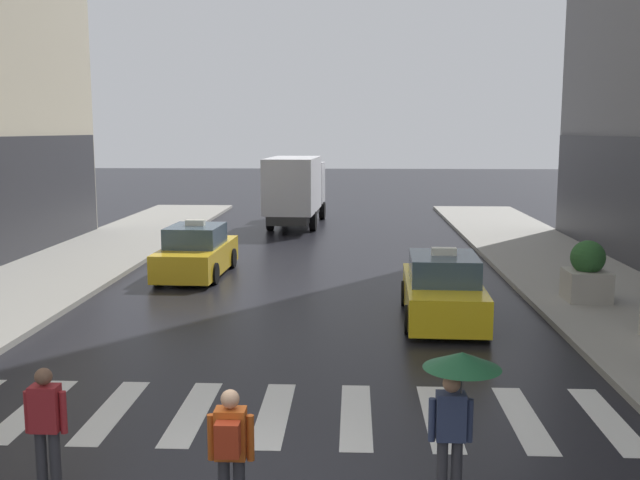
% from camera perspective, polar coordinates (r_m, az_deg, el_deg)
% --- Properties ---
extents(crosswalk_markings, '(11.30, 2.80, 0.01)m').
position_cam_1_polar(crosswalk_markings, '(12.37, -3.62, -13.35)').
color(crosswalk_markings, silver).
rests_on(crosswalk_markings, ground).
extents(taxi_lead, '(2.05, 4.60, 1.80)m').
position_cam_1_polar(taxi_lead, '(18.19, 9.54, -3.91)').
color(taxi_lead, yellow).
rests_on(taxi_lead, ground).
extents(taxi_second, '(2.05, 4.60, 1.80)m').
position_cam_1_polar(taxi_second, '(23.68, -9.59, -1.01)').
color(taxi_second, gold).
rests_on(taxi_second, ground).
extents(box_truck, '(2.58, 7.63, 3.35)m').
position_cam_1_polar(box_truck, '(35.19, -1.90, 4.06)').
color(box_truck, '#2D2D2D').
rests_on(box_truck, ground).
extents(pedestrian_with_umbrella, '(0.96, 0.96, 1.94)m').
position_cam_1_polar(pedestrian_with_umbrella, '(9.29, 10.70, -11.09)').
color(pedestrian_with_umbrella, '#333338').
rests_on(pedestrian_with_umbrella, ground).
extents(pedestrian_with_backpack, '(0.55, 0.43, 1.65)m').
position_cam_1_polar(pedestrian_with_backpack, '(8.89, -6.99, -15.70)').
color(pedestrian_with_backpack, '#333338').
rests_on(pedestrian_with_backpack, ground).
extents(pedestrian_plain_coat, '(0.55, 0.24, 1.65)m').
position_cam_1_polar(pedestrian_plain_coat, '(10.20, -20.56, -13.13)').
color(pedestrian_plain_coat, '#333338').
rests_on(pedestrian_plain_coat, ground).
extents(planter_mid_block, '(1.10, 1.10, 1.60)m').
position_cam_1_polar(planter_mid_block, '(20.55, 20.09, -2.45)').
color(planter_mid_block, '#A8A399').
rests_on(planter_mid_block, curb_right).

